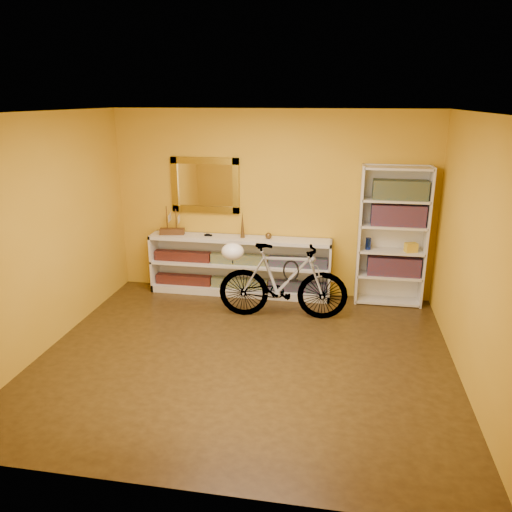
% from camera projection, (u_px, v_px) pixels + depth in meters
% --- Properties ---
extents(floor, '(4.50, 4.00, 0.01)m').
position_uv_depth(floor, '(245.00, 357.00, 5.49)').
color(floor, '#32220E').
rests_on(floor, ground).
extents(ceiling, '(4.50, 4.00, 0.01)m').
position_uv_depth(ceiling, '(243.00, 112.00, 4.69)').
color(ceiling, silver).
rests_on(ceiling, ground).
extents(back_wall, '(4.50, 0.01, 2.60)m').
position_uv_depth(back_wall, '(272.00, 204.00, 6.97)').
color(back_wall, gold).
rests_on(back_wall, ground).
extents(left_wall, '(0.01, 4.00, 2.60)m').
position_uv_depth(left_wall, '(43.00, 234.00, 5.46)').
color(left_wall, gold).
rests_on(left_wall, ground).
extents(right_wall, '(0.01, 4.00, 2.60)m').
position_uv_depth(right_wall, '(476.00, 255.00, 4.72)').
color(right_wall, gold).
rests_on(right_wall, ground).
extents(gilt_mirror, '(0.98, 0.06, 0.78)m').
position_uv_depth(gilt_mirror, '(205.00, 185.00, 7.01)').
color(gilt_mirror, olive).
rests_on(gilt_mirror, back_wall).
extents(wall_socket, '(0.09, 0.02, 0.09)m').
position_uv_depth(wall_socket, '(333.00, 279.00, 7.13)').
color(wall_socket, silver).
rests_on(wall_socket, back_wall).
extents(console_unit, '(2.60, 0.35, 0.85)m').
position_uv_depth(console_unit, '(240.00, 266.00, 7.13)').
color(console_unit, silver).
rests_on(console_unit, floor).
extents(cd_row_lower, '(2.50, 0.13, 0.14)m').
position_uv_depth(cd_row_lower, '(240.00, 283.00, 7.19)').
color(cd_row_lower, black).
rests_on(cd_row_lower, console_unit).
extents(cd_row_upper, '(2.50, 0.13, 0.14)m').
position_uv_depth(cd_row_upper, '(239.00, 259.00, 7.08)').
color(cd_row_upper, navy).
rests_on(cd_row_upper, console_unit).
extents(model_ship, '(0.37, 0.19, 0.42)m').
position_uv_depth(model_ship, '(171.00, 220.00, 7.10)').
color(model_ship, '#442813').
rests_on(model_ship, console_unit).
extents(toy_car, '(0.00, 0.00, 0.00)m').
position_uv_depth(toy_car, '(208.00, 236.00, 7.07)').
color(toy_car, black).
rests_on(toy_car, console_unit).
extents(bronze_ornament, '(0.06, 0.06, 0.37)m').
position_uv_depth(bronze_ornament, '(242.00, 225.00, 6.94)').
color(bronze_ornament, brown).
rests_on(bronze_ornament, console_unit).
extents(decorative_orb, '(0.09, 0.09, 0.09)m').
position_uv_depth(decorative_orb, '(268.00, 236.00, 6.92)').
color(decorative_orb, brown).
rests_on(decorative_orb, console_unit).
extents(bookcase, '(0.90, 0.30, 1.90)m').
position_uv_depth(bookcase, '(392.00, 237.00, 6.65)').
color(bookcase, silver).
rests_on(bookcase, floor).
extents(book_row_a, '(0.70, 0.22, 0.26)m').
position_uv_depth(book_row_a, '(394.00, 266.00, 6.77)').
color(book_row_a, maroon).
rests_on(book_row_a, bookcase).
extents(book_row_b, '(0.70, 0.22, 0.28)m').
position_uv_depth(book_row_b, '(398.00, 215.00, 6.55)').
color(book_row_b, maroon).
rests_on(book_row_b, bookcase).
extents(book_row_c, '(0.70, 0.22, 0.25)m').
position_uv_depth(book_row_c, '(400.00, 190.00, 6.45)').
color(book_row_c, navy).
rests_on(book_row_c, bookcase).
extents(travel_mug, '(0.07, 0.07, 0.16)m').
position_uv_depth(travel_mug, '(368.00, 244.00, 6.72)').
color(travel_mug, navy).
rests_on(travel_mug, bookcase).
extents(red_tin, '(0.13, 0.13, 0.17)m').
position_uv_depth(red_tin, '(380.00, 192.00, 6.53)').
color(red_tin, maroon).
rests_on(red_tin, bookcase).
extents(yellow_bag, '(0.18, 0.15, 0.12)m').
position_uv_depth(yellow_bag, '(411.00, 248.00, 6.61)').
color(yellow_bag, yellow).
rests_on(yellow_bag, bookcase).
extents(bicycle, '(0.55, 1.71, 0.99)m').
position_uv_depth(bicycle, '(283.00, 281.00, 6.33)').
color(bicycle, silver).
rests_on(bicycle, floor).
extents(helmet, '(0.29, 0.28, 0.22)m').
position_uv_depth(helmet, '(233.00, 252.00, 6.28)').
color(helmet, white).
rests_on(helmet, bicycle).
extents(u_lock, '(0.21, 0.02, 0.21)m').
position_uv_depth(u_lock, '(291.00, 271.00, 6.28)').
color(u_lock, black).
rests_on(u_lock, bicycle).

